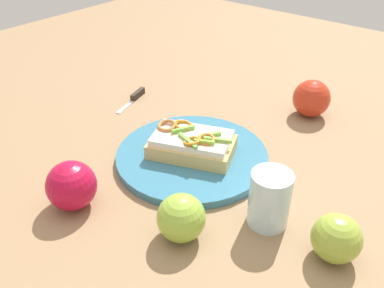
{
  "coord_description": "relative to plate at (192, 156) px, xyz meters",
  "views": [
    {
      "loc": [
        -0.49,
        -0.4,
        0.45
      ],
      "look_at": [
        0.0,
        0.0,
        0.04
      ],
      "focal_mm": 38.6,
      "sensor_mm": 36.0,
      "label": 1
    }
  ],
  "objects": [
    {
      "name": "apple_3",
      "position": [
        -0.22,
        0.07,
        0.03
      ],
      "size": [
        0.11,
        0.11,
        0.08
      ],
      "primitive_type": "sphere",
      "rotation": [
        0.0,
        0.0,
        2.0
      ],
      "color": "#B40E31",
      "rests_on": "ground_plane"
    },
    {
      "name": "apple_1",
      "position": [
        -0.06,
        -0.3,
        0.03
      ],
      "size": [
        0.09,
        0.09,
        0.07
      ],
      "primitive_type": "sphere",
      "rotation": [
        0.0,
        0.0,
        0.35
      ],
      "color": "#90A838",
      "rests_on": "ground_plane"
    },
    {
      "name": "apple_2",
      "position": [
        -0.16,
        -0.11,
        0.03
      ],
      "size": [
        0.09,
        0.09,
        0.07
      ],
      "primitive_type": "sphere",
      "rotation": [
        0.0,
        0.0,
        3.47
      ],
      "color": "#8EB33B",
      "rests_on": "ground_plane"
    },
    {
      "name": "sandwich",
      "position": [
        -0.0,
        0.0,
        0.03
      ],
      "size": [
        0.14,
        0.18,
        0.05
      ],
      "rotation": [
        0.0,
        0.0,
        1.95
      ],
      "color": "tan",
      "rests_on": "plate"
    },
    {
      "name": "knife",
      "position": [
        0.11,
        0.26,
        -0.0
      ],
      "size": [
        0.12,
        0.04,
        0.02
      ],
      "rotation": [
        0.0,
        0.0,
        3.41
      ],
      "color": "silver",
      "rests_on": "ground_plane"
    },
    {
      "name": "plate",
      "position": [
        0.0,
        0.0,
        0.0
      ],
      "size": [
        0.28,
        0.28,
        0.02
      ],
      "primitive_type": "cylinder",
      "color": "teal",
      "rests_on": "ground_plane"
    },
    {
      "name": "drinking_glass",
      "position": [
        -0.06,
        -0.2,
        0.04
      ],
      "size": [
        0.06,
        0.06,
        0.09
      ],
      "primitive_type": "cylinder",
      "color": "silver",
      "rests_on": "ground_plane"
    },
    {
      "name": "apple_0",
      "position": [
        0.3,
        -0.09,
        0.03
      ],
      "size": [
        0.1,
        0.1,
        0.08
      ],
      "primitive_type": "sphere",
      "rotation": [
        0.0,
        0.0,
        3.44
      ],
      "color": "red",
      "rests_on": "ground_plane"
    },
    {
      "name": "ground_plane",
      "position": [
        0.0,
        0.0,
        -0.01
      ],
      "size": [
        2.0,
        2.0,
        0.0
      ],
      "primitive_type": "plane",
      "color": "#8F6F4D",
      "rests_on": "ground"
    }
  ]
}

